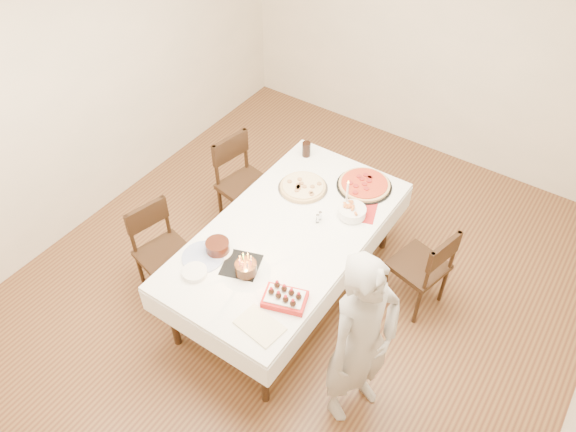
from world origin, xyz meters
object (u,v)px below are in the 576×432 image
Objects in this scene: birthday_cake at (246,265)px; chair_left_dessert at (165,255)px; dining_table at (288,262)px; pizza_white at (303,187)px; cola_glass at (306,149)px; taper_candle at (347,195)px; strawberry_box at (285,298)px; pizza_pepperoni at (364,185)px; layer_cake at (218,247)px; person at (362,342)px; chair_right_savory at (419,266)px; pasta_bowl at (352,212)px; chair_left_savory at (247,187)px.

chair_left_dessert is at bearing -177.94° from birthday_cake.
dining_table is 13.34× the size of birthday_cake.
chair_left_dessert is at bearing -122.77° from pizza_white.
dining_table is 1.07m from cola_glass.
strawberry_box is (0.12, -1.06, -0.11)m from taper_candle.
birthday_cake reaches higher than dining_table.
layer_cake reaches higher than pizza_pepperoni.
taper_candle is at bearing 54.53° from person.
layer_cake reaches higher than strawberry_box.
layer_cake is at bearing -127.04° from chair_right_savory.
layer_cake is 0.32m from birthday_cake.
dining_table is 0.69m from pasta_bowl.
birthday_cake reaches higher than chair_right_savory.
chair_right_savory is 1.16m from pizza_white.
person is 6.73× the size of layer_cake.
person is 1.31m from layer_cake.
cola_glass reaches higher than pizza_pepperoni.
pizza_white is 2.66× the size of birthday_cake.
pizza_pepperoni is 1.40m from layer_cake.
chair_right_savory is 2.02× the size of pizza_white.
pizza_white is 0.89× the size of pizza_pepperoni.
birthday_cake reaches higher than pizza_white.
chair_left_dessert is 1.86m from person.
person is 2.02m from cola_glass.
dining_table is 2.27× the size of chair_left_savory.
strawberry_box is at bearing -167.19° from chair_left_dessert.
strawberry_box reaches higher than pizza_white.
pizza_pepperoni is 1.39m from strawberry_box.
birthday_cake is at bearing -104.21° from taper_candle.
pizza_pepperoni is at bearing 37.47° from pizza_white.
chair_left_savory reaches higher than chair_right_savory.
layer_cake is at bearing -86.45° from cola_glass.
pizza_pepperoni is (0.24, 0.81, 0.40)m from dining_table.
chair_left_savory reaches higher than layer_cake.
person is 3.63× the size of pizza_white.
chair_right_savory reaches higher than pasta_bowl.
cola_glass is (-0.23, 0.40, 0.05)m from pizza_white.
pasta_bowl is at bearing -29.99° from taper_candle.
pasta_bowl is 0.14m from taper_candle.
pasta_bowl reaches higher than pizza_pepperoni.
pizza_pepperoni is at bearing 103.53° from pasta_bowl.
person reaches higher than dining_table.
chair_right_savory is at bearing -134.67° from chair_left_dessert.
chair_left_savory is 6.67× the size of cola_glass.
person is at bearing -4.86° from layer_cake.
chair_right_savory is 0.71m from pasta_bowl.
birthday_cake reaches higher than cola_glass.
chair_right_savory is at bearing 22.61° from person.
birthday_cake is at bearing -91.23° from dining_table.
taper_candle reaches higher than layer_cake.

